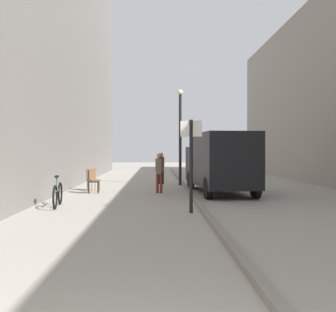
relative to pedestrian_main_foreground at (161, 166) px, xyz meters
name	(u,v)px	position (x,y,z in m)	size (l,w,h in m)	color
ground_plane	(149,198)	(-0.50, -5.95, -0.93)	(80.00, 80.00, 0.00)	gray
kerb_strip	(193,197)	(1.08, -5.95, -0.87)	(0.16, 40.00, 0.12)	slate
pedestrian_main_foreground	(161,166)	(0.00, 0.00, 0.00)	(0.31, 0.23, 1.61)	black
pedestrian_mid_block	(159,170)	(-0.13, -4.21, 0.00)	(0.31, 0.23, 1.62)	maroon
delivery_van	(220,161)	(2.33, -4.31, 0.36)	(2.35, 5.58, 2.41)	black
street_sign_post	(191,158)	(0.72, -9.27, 0.61)	(0.60, 0.14, 2.60)	black
lamp_post	(180,130)	(0.93, -0.66, 1.79)	(0.28, 0.28, 4.76)	black
bicycle_leaning	(58,194)	(-3.30, -7.98, -0.55)	(0.24, 1.77, 0.98)	black
cafe_chair_near_window	(92,178)	(-3.01, -3.17, -0.39)	(0.62, 0.62, 0.94)	brown
cafe_chair_by_doorway	(91,180)	(-2.89, -4.23, -0.39)	(0.53, 0.53, 0.94)	black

